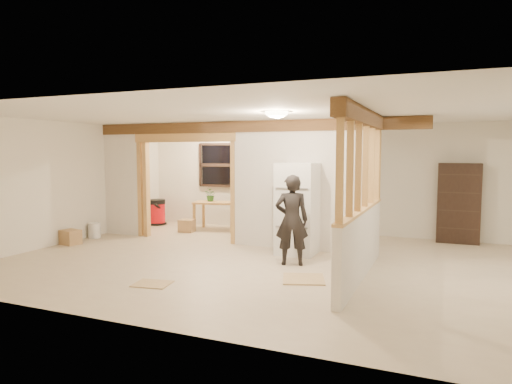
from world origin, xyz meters
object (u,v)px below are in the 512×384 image
at_px(shop_vac, 156,212).
at_px(woman, 292,220).
at_px(refrigerator, 297,209).
at_px(work_table, 217,216).
at_px(bookshelf, 459,203).

bearing_deg(shop_vac, woman, -30.27).
bearing_deg(shop_vac, refrigerator, -22.59).
bearing_deg(work_table, shop_vac, 164.08).
xyz_separation_m(refrigerator, work_table, (-2.56, 1.70, -0.50)).
xyz_separation_m(refrigerator, shop_vac, (-4.40, 1.83, -0.51)).
bearing_deg(bookshelf, work_table, -174.25).
bearing_deg(work_table, bookshelf, -6.25).
xyz_separation_m(refrigerator, bookshelf, (2.76, 2.24, -0.01)).
distance_m(refrigerator, shop_vac, 4.79).
distance_m(refrigerator, bookshelf, 3.55).
bearing_deg(refrigerator, woman, -78.71).
xyz_separation_m(refrigerator, woman, (0.17, -0.83, -0.09)).
height_order(woman, bookshelf, bookshelf).
xyz_separation_m(woman, work_table, (-2.72, 2.54, -0.41)).
distance_m(work_table, shop_vac, 1.84).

